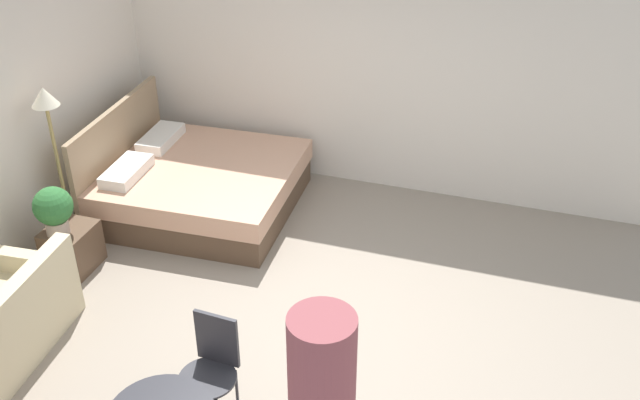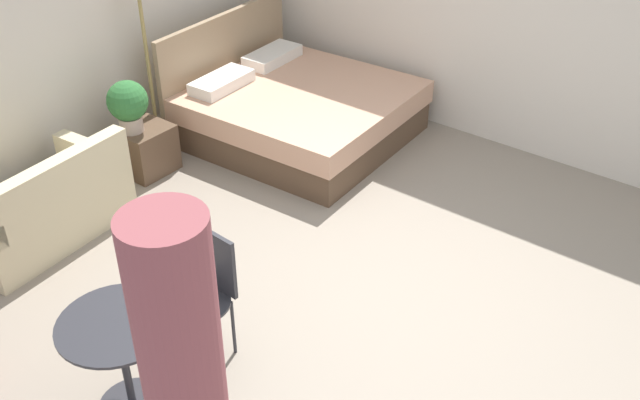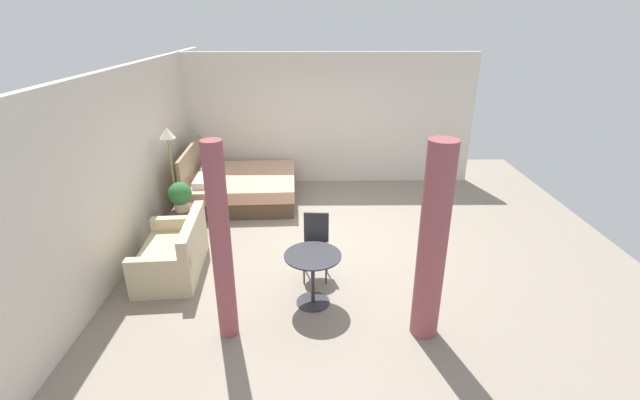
{
  "view_description": "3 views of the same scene",
  "coord_description": "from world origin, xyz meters",
  "px_view_note": "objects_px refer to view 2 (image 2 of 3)",
  "views": [
    {
      "loc": [
        -4.78,
        -1.72,
        4.38
      ],
      "look_at": [
        0.54,
        0.01,
        0.99
      ],
      "focal_mm": 40.94,
      "sensor_mm": 36.0,
      "label": 1
    },
    {
      "loc": [
        -3.7,
        -2.56,
        3.66
      ],
      "look_at": [
        -0.24,
        0.1,
        0.78
      ],
      "focal_mm": 41.12,
      "sensor_mm": 36.0,
      "label": 2
    },
    {
      "loc": [
        -6.66,
        0.27,
        3.42
      ],
      "look_at": [
        -0.35,
        0.21,
        0.79
      ],
      "focal_mm": 24.7,
      "sensor_mm": 36.0,
      "label": 3
    }
  ],
  "objects_px": {
    "bed": "(296,110)",
    "couch": "(42,209)",
    "cafe_chair_near_window": "(207,285)",
    "floor_lamp": "(141,15)",
    "potted_plant": "(128,104)",
    "balcony_table": "(122,349)",
    "nightstand": "(146,149)"
  },
  "relations": [
    {
      "from": "bed",
      "to": "couch",
      "type": "xyz_separation_m",
      "value": [
        -2.66,
        0.53,
        -0.02
      ]
    },
    {
      "from": "bed",
      "to": "couch",
      "type": "distance_m",
      "value": 2.72
    },
    {
      "from": "potted_plant",
      "to": "nightstand",
      "type": "bearing_deg",
      "value": -18.52
    },
    {
      "from": "nightstand",
      "to": "cafe_chair_near_window",
      "type": "distance_m",
      "value": 2.58
    },
    {
      "from": "balcony_table",
      "to": "couch",
      "type": "bearing_deg",
      "value": 68.74
    },
    {
      "from": "floor_lamp",
      "to": "cafe_chair_near_window",
      "type": "relative_size",
      "value": 1.89
    },
    {
      "from": "couch",
      "to": "floor_lamp",
      "type": "relative_size",
      "value": 0.83
    },
    {
      "from": "couch",
      "to": "cafe_chair_near_window",
      "type": "height_order",
      "value": "cafe_chair_near_window"
    },
    {
      "from": "floor_lamp",
      "to": "cafe_chair_near_window",
      "type": "xyz_separation_m",
      "value": [
        -1.71,
        -2.45,
        -0.83
      ]
    },
    {
      "from": "couch",
      "to": "nightstand",
      "type": "bearing_deg",
      "value": 7.06
    },
    {
      "from": "bed",
      "to": "floor_lamp",
      "type": "height_order",
      "value": "floor_lamp"
    },
    {
      "from": "floor_lamp",
      "to": "potted_plant",
      "type": "bearing_deg",
      "value": -153.47
    },
    {
      "from": "couch",
      "to": "cafe_chair_near_window",
      "type": "relative_size",
      "value": 1.58
    },
    {
      "from": "couch",
      "to": "bed",
      "type": "bearing_deg",
      "value": -11.29
    },
    {
      "from": "couch",
      "to": "potted_plant",
      "type": "distance_m",
      "value": 1.25
    },
    {
      "from": "nightstand",
      "to": "potted_plant",
      "type": "distance_m",
      "value": 0.52
    },
    {
      "from": "potted_plant",
      "to": "floor_lamp",
      "type": "xyz_separation_m",
      "value": [
        0.48,
        0.24,
        0.64
      ]
    },
    {
      "from": "floor_lamp",
      "to": "cafe_chair_near_window",
      "type": "height_order",
      "value": "floor_lamp"
    },
    {
      "from": "nightstand",
      "to": "potted_plant",
      "type": "bearing_deg",
      "value": 161.48
    },
    {
      "from": "balcony_table",
      "to": "cafe_chair_near_window",
      "type": "xyz_separation_m",
      "value": [
        0.69,
        -0.04,
        0.06
      ]
    },
    {
      "from": "bed",
      "to": "cafe_chair_near_window",
      "type": "height_order",
      "value": "bed"
    },
    {
      "from": "potted_plant",
      "to": "bed",
      "type": "bearing_deg",
      "value": -25.35
    },
    {
      "from": "cafe_chair_near_window",
      "to": "floor_lamp",
      "type": "bearing_deg",
      "value": 55.15
    },
    {
      "from": "nightstand",
      "to": "balcony_table",
      "type": "distance_m",
      "value": 2.95
    },
    {
      "from": "bed",
      "to": "balcony_table",
      "type": "bearing_deg",
      "value": -157.06
    },
    {
      "from": "couch",
      "to": "nightstand",
      "type": "height_order",
      "value": "couch"
    },
    {
      "from": "floor_lamp",
      "to": "cafe_chair_near_window",
      "type": "distance_m",
      "value": 3.1
    },
    {
      "from": "bed",
      "to": "floor_lamp",
      "type": "relative_size",
      "value": 1.21
    },
    {
      "from": "couch",
      "to": "potted_plant",
      "type": "relative_size",
      "value": 2.94
    },
    {
      "from": "potted_plant",
      "to": "cafe_chair_near_window",
      "type": "relative_size",
      "value": 0.54
    },
    {
      "from": "floor_lamp",
      "to": "bed",
      "type": "bearing_deg",
      "value": -42.64
    },
    {
      "from": "cafe_chair_near_window",
      "to": "nightstand",
      "type": "bearing_deg",
      "value": 58.62
    }
  ]
}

